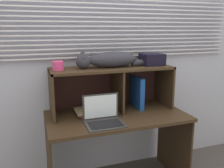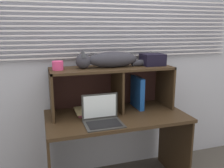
{
  "view_description": "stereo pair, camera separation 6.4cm",
  "coord_description": "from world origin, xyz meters",
  "px_view_note": "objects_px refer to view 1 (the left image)",
  "views": [
    {
      "loc": [
        -0.73,
        -1.81,
        1.53
      ],
      "look_at": [
        0.0,
        0.31,
        1.01
      ],
      "focal_mm": 38.42,
      "sensor_mm": 36.0,
      "label": 1
    },
    {
      "loc": [
        -0.67,
        -1.83,
        1.53
      ],
      "look_at": [
        0.0,
        0.31,
        1.01
      ],
      "focal_mm": 38.42,
      "sensor_mm": 36.0,
      "label": 2
    }
  ],
  "objects_px": {
    "small_basket": "(58,66)",
    "binder_upright": "(137,92)",
    "book_stack": "(86,111)",
    "laptop": "(103,117)",
    "cat": "(110,60)",
    "storage_box": "(152,59)"
  },
  "relations": [
    {
      "from": "small_basket",
      "to": "storage_box",
      "type": "height_order",
      "value": "storage_box"
    },
    {
      "from": "cat",
      "to": "book_stack",
      "type": "bearing_deg",
      "value": -179.26
    },
    {
      "from": "laptop",
      "to": "book_stack",
      "type": "xyz_separation_m",
      "value": [
        -0.09,
        0.29,
        -0.03
      ]
    },
    {
      "from": "cat",
      "to": "storage_box",
      "type": "xyz_separation_m",
      "value": [
        0.45,
        -0.0,
        -0.02
      ]
    },
    {
      "from": "book_stack",
      "to": "storage_box",
      "type": "distance_m",
      "value": 0.83
    },
    {
      "from": "laptop",
      "to": "book_stack",
      "type": "bearing_deg",
      "value": 106.94
    },
    {
      "from": "laptop",
      "to": "binder_upright",
      "type": "height_order",
      "value": "binder_upright"
    },
    {
      "from": "book_stack",
      "to": "storage_box",
      "type": "bearing_deg",
      "value": 0.26
    },
    {
      "from": "book_stack",
      "to": "small_basket",
      "type": "height_order",
      "value": "small_basket"
    },
    {
      "from": "binder_upright",
      "to": "storage_box",
      "type": "relative_size",
      "value": 1.48
    },
    {
      "from": "small_basket",
      "to": "binder_upright",
      "type": "bearing_deg",
      "value": 0.0
    },
    {
      "from": "cat",
      "to": "laptop",
      "type": "relative_size",
      "value": 2.61
    },
    {
      "from": "cat",
      "to": "book_stack",
      "type": "distance_m",
      "value": 0.54
    },
    {
      "from": "small_basket",
      "to": "book_stack",
      "type": "bearing_deg",
      "value": -0.75
    },
    {
      "from": "laptop",
      "to": "small_basket",
      "type": "height_order",
      "value": "small_basket"
    },
    {
      "from": "cat",
      "to": "storage_box",
      "type": "bearing_deg",
      "value": -0.0
    },
    {
      "from": "laptop",
      "to": "book_stack",
      "type": "distance_m",
      "value": 0.3
    },
    {
      "from": "laptop",
      "to": "small_basket",
      "type": "relative_size",
      "value": 3.29
    },
    {
      "from": "binder_upright",
      "to": "book_stack",
      "type": "height_order",
      "value": "binder_upright"
    },
    {
      "from": "cat",
      "to": "binder_upright",
      "type": "height_order",
      "value": "cat"
    },
    {
      "from": "cat",
      "to": "book_stack",
      "type": "height_order",
      "value": "cat"
    },
    {
      "from": "cat",
      "to": "laptop",
      "type": "xyz_separation_m",
      "value": [
        -0.15,
        -0.29,
        -0.45
      ]
    }
  ]
}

